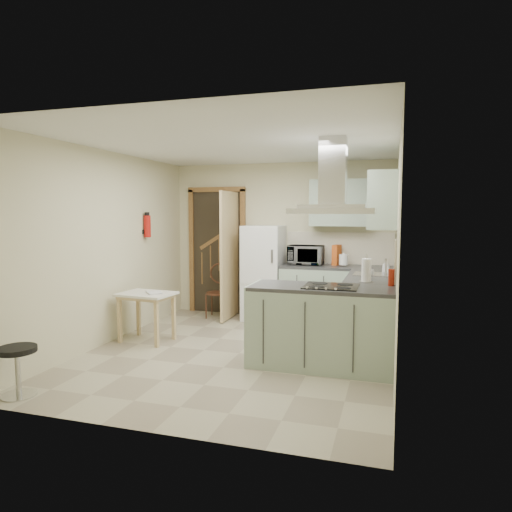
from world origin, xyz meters
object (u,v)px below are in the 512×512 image
(peninsula, at_px, (321,327))
(stool, at_px, (18,371))
(extractor_hood, at_px, (332,211))
(drop_leaf_table, at_px, (147,317))
(bentwood_chair, at_px, (217,293))
(fridge, at_px, (264,273))
(microwave, at_px, (306,255))

(peninsula, relative_size, stool, 3.30)
(extractor_hood, distance_m, stool, 3.47)
(peninsula, height_order, stool, peninsula)
(stool, bearing_deg, extractor_hood, 31.35)
(peninsula, bearing_deg, drop_leaf_table, 171.97)
(bentwood_chair, bearing_deg, drop_leaf_table, -106.98)
(drop_leaf_table, bearing_deg, stool, -90.56)
(peninsula, bearing_deg, fridge, 121.74)
(fridge, height_order, microwave, fridge)
(fridge, distance_m, stool, 3.89)
(fridge, distance_m, drop_leaf_table, 2.05)
(peninsula, height_order, bentwood_chair, peninsula)
(peninsula, relative_size, bentwood_chair, 1.95)
(drop_leaf_table, relative_size, stool, 1.48)
(extractor_hood, bearing_deg, peninsula, 180.00)
(fridge, bearing_deg, microwave, 5.19)
(fridge, height_order, extractor_hood, extractor_hood)
(fridge, xyz_separation_m, peninsula, (1.22, -1.98, -0.30))
(peninsula, xyz_separation_m, bentwood_chair, (-1.99, 1.90, -0.05))
(peninsula, xyz_separation_m, extractor_hood, (0.10, 0.00, 1.27))
(fridge, xyz_separation_m, bentwood_chair, (-0.76, -0.08, -0.35))
(fridge, distance_m, microwave, 0.73)
(bentwood_chair, distance_m, stool, 3.58)
(drop_leaf_table, relative_size, microwave, 1.30)
(drop_leaf_table, relative_size, bentwood_chair, 0.87)
(peninsula, bearing_deg, bentwood_chair, 136.37)
(microwave, bearing_deg, bentwood_chair, -174.67)
(drop_leaf_table, bearing_deg, peninsula, -2.45)
(extractor_hood, bearing_deg, bentwood_chair, 137.77)
(drop_leaf_table, distance_m, stool, 1.98)
(bentwood_chair, xyz_separation_m, stool, (-0.59, -3.53, -0.16))
(stool, bearing_deg, bentwood_chair, 80.49)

